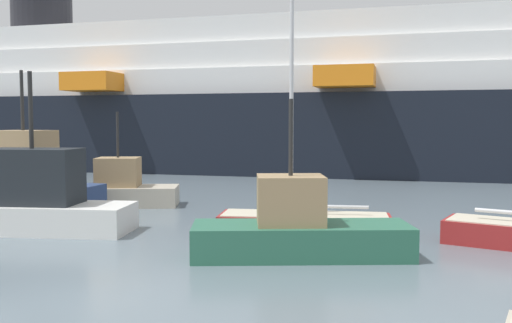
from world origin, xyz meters
TOP-DOWN VIEW (x-y plane):
  - ground_plane at (0.00, 0.00)m, footprint 600.00×600.00m
  - sailboat_0 at (3.75, 9.95)m, footprint 6.89×2.96m
  - fishing_boat_0 at (-6.69, 6.92)m, footprint 8.83×3.99m
  - fishing_boat_1 at (4.41, 5.87)m, footprint 7.23×4.21m
  - fishing_boat_2 at (-6.98, 13.84)m, footprint 7.02×4.29m
  - fishing_boat_3 at (-10.03, 10.57)m, footprint 7.94×2.66m
  - cruise_ship at (-8.23, 38.54)m, footprint 119.32×20.99m

SIDE VIEW (x-z plane):
  - ground_plane at x=0.00m, z-range 0.00..0.00m
  - sailboat_0 at x=3.75m, z-range -4.22..5.14m
  - fishing_boat_2 at x=-6.98m, z-range -1.57..3.24m
  - fishing_boat_1 at x=4.41m, z-range -1.64..3.37m
  - fishing_boat_0 at x=-6.69m, z-range -1.93..4.31m
  - fishing_boat_3 at x=-10.03m, z-range -2.05..4.63m
  - cruise_ship at x=-8.23m, z-range -3.48..15.43m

